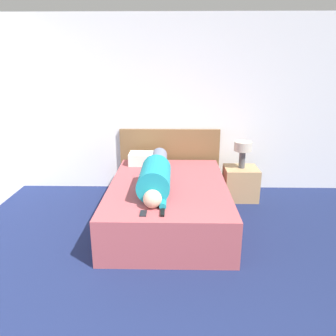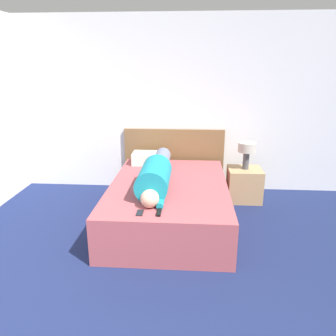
# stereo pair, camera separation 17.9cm
# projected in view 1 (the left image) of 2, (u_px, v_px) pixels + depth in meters

# --- Properties ---
(wall_back) EXTENTS (5.71, 0.06, 2.60)m
(wall_back) POSITION_uv_depth(u_px,v_px,m) (161.00, 106.00, 4.95)
(wall_back) COLOR white
(wall_back) RESTS_ON ground_plane
(bed) EXTENTS (1.42, 2.09, 0.50)m
(bed) POSITION_uv_depth(u_px,v_px,m) (168.00, 202.00, 4.09)
(bed) COLOR #A84C51
(bed) RESTS_ON ground_plane
(headboard) EXTENTS (1.54, 0.04, 0.95)m
(headboard) POSITION_uv_depth(u_px,v_px,m) (170.00, 159.00, 5.13)
(headboard) COLOR brown
(headboard) RESTS_ON ground_plane
(nightstand) EXTENTS (0.48, 0.45, 0.47)m
(nightstand) POSITION_uv_depth(u_px,v_px,m) (240.00, 183.00, 4.80)
(nightstand) COLOR tan
(nightstand) RESTS_ON ground_plane
(table_lamp) EXTENTS (0.25, 0.25, 0.39)m
(table_lamp) POSITION_uv_depth(u_px,v_px,m) (243.00, 149.00, 4.64)
(table_lamp) COLOR #4C4C51
(table_lamp) RESTS_ON nightstand
(person_lying) EXTENTS (0.35, 1.73, 0.35)m
(person_lying) POSITION_uv_depth(u_px,v_px,m) (156.00, 174.00, 3.89)
(person_lying) COLOR #DBB293
(person_lying) RESTS_ON bed
(pillow_near_headboard) EXTENTS (0.52, 0.30, 0.17)m
(pillow_near_headboard) POSITION_uv_depth(u_px,v_px,m) (147.00, 158.00, 4.77)
(pillow_near_headboard) COLOR silver
(pillow_near_headboard) RESTS_ON bed
(tv_remote) EXTENTS (0.04, 0.15, 0.02)m
(tv_remote) POSITION_uv_depth(u_px,v_px,m) (163.00, 213.00, 3.20)
(tv_remote) COLOR black
(tv_remote) RESTS_ON bed
(cell_phone) EXTENTS (0.06, 0.13, 0.01)m
(cell_phone) POSITION_uv_depth(u_px,v_px,m) (143.00, 213.00, 3.19)
(cell_phone) COLOR black
(cell_phone) RESTS_ON bed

